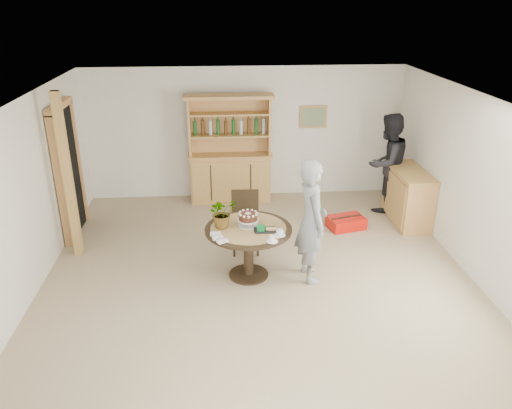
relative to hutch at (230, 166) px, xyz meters
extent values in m
plane|color=tan|center=(0.30, -3.24, -0.69)|extent=(7.00, 7.00, 0.00)
cube|color=white|center=(0.30, 0.26, 0.56)|extent=(6.00, 0.04, 2.50)
cube|color=white|center=(-2.70, -3.24, 0.56)|extent=(0.04, 7.00, 2.50)
cube|color=white|center=(3.30, -3.24, 0.56)|extent=(0.04, 7.00, 2.50)
cube|color=white|center=(0.30, -3.24, 1.81)|extent=(6.00, 7.00, 0.04)
cube|color=tan|center=(1.60, 0.23, 0.86)|extent=(0.52, 0.03, 0.42)
cube|color=#59724C|center=(1.60, 0.21, 0.86)|extent=(0.44, 0.02, 0.34)
cube|color=black|center=(-2.64, -1.24, 0.36)|extent=(0.10, 0.90, 2.10)
cube|color=tan|center=(-2.62, -1.74, 0.36)|extent=(0.12, 0.10, 2.10)
cube|color=tan|center=(-2.62, -0.74, 0.36)|extent=(0.12, 0.10, 2.10)
cube|color=tan|center=(-2.62, -1.24, 1.44)|extent=(0.12, 1.10, 0.10)
cube|color=tan|center=(-2.40, -2.04, 0.56)|extent=(0.12, 0.12, 2.50)
cube|color=tan|center=(0.00, 0.00, -0.24)|extent=(1.50, 0.50, 0.90)
cube|color=tan|center=(0.00, 0.00, 0.23)|extent=(1.56, 0.54, 0.04)
cube|color=tan|center=(0.00, 0.10, 0.78)|extent=(1.50, 0.04, 1.06)
cube|color=tan|center=(-0.73, -0.05, 0.78)|extent=(0.04, 0.34, 1.06)
cube|color=tan|center=(0.73, -0.05, 0.78)|extent=(0.04, 0.34, 1.06)
cube|color=tan|center=(0.00, -0.05, 0.61)|extent=(1.44, 0.32, 0.03)
cube|color=tan|center=(0.00, -0.05, 1.01)|extent=(1.44, 0.32, 0.03)
cube|color=tan|center=(0.00, -0.05, 1.32)|extent=(1.62, 0.40, 0.06)
cylinder|color=#194C1E|center=(-0.56, -0.05, 0.77)|extent=(0.07, 0.07, 0.28)
cylinder|color=#4C2D14|center=(-0.40, -0.05, 0.77)|extent=(0.07, 0.07, 0.28)
cylinder|color=#B2BFB2|center=(-0.24, -0.05, 0.77)|extent=(0.07, 0.07, 0.28)
cylinder|color=#194C1E|center=(-0.08, -0.05, 0.77)|extent=(0.07, 0.07, 0.28)
cylinder|color=#4C2D14|center=(0.08, -0.05, 0.77)|extent=(0.07, 0.07, 0.28)
cylinder|color=#B2BFB2|center=(0.24, -0.05, 0.77)|extent=(0.07, 0.07, 0.28)
cylinder|color=#194C1E|center=(0.40, -0.05, 0.77)|extent=(0.07, 0.07, 0.28)
cylinder|color=#4C2D14|center=(0.56, -0.05, 0.77)|extent=(0.07, 0.07, 0.28)
cube|color=tan|center=(3.04, -1.24, -0.24)|extent=(0.50, 1.20, 0.90)
cube|color=tan|center=(3.04, -1.24, 0.23)|extent=(0.54, 1.26, 0.04)
cylinder|color=black|center=(0.17, -2.88, 0.04)|extent=(1.20, 1.20, 0.04)
cylinder|color=black|center=(0.17, -2.88, -0.33)|extent=(0.14, 0.14, 0.70)
cylinder|color=black|center=(0.17, -2.88, -0.67)|extent=(0.56, 0.56, 0.03)
cylinder|color=tan|center=(0.17, -2.88, 0.07)|extent=(1.04, 1.04, 0.01)
cube|color=black|center=(0.17, -2.13, -0.24)|extent=(0.43, 0.43, 0.04)
cube|color=black|center=(0.17, -1.94, 0.01)|extent=(0.42, 0.04, 0.46)
cube|color=black|center=(0.17, -1.94, 0.23)|extent=(0.42, 0.05, 0.05)
cube|color=black|center=(-0.02, -2.30, -0.47)|extent=(0.04, 0.03, 0.44)
cube|color=black|center=(0.34, -2.31, -0.47)|extent=(0.04, 0.03, 0.44)
cube|color=black|center=(-0.01, -1.94, -0.47)|extent=(0.04, 0.04, 0.44)
cube|color=black|center=(0.35, -1.95, -0.47)|extent=(0.04, 0.04, 0.44)
cylinder|color=white|center=(0.17, -2.83, 0.08)|extent=(0.28, 0.28, 0.01)
cylinder|color=white|center=(0.17, -2.83, 0.12)|extent=(0.05, 0.05, 0.08)
cylinder|color=white|center=(0.17, -2.83, 0.16)|extent=(0.30, 0.30, 0.01)
cylinder|color=#4C2515|center=(0.17, -2.83, 0.21)|extent=(0.26, 0.26, 0.09)
cylinder|color=white|center=(0.17, -2.83, 0.26)|extent=(0.08, 0.08, 0.01)
sphere|color=white|center=(0.29, -2.83, 0.26)|extent=(0.04, 0.04, 0.04)
sphere|color=white|center=(0.27, -2.77, 0.26)|extent=(0.04, 0.04, 0.04)
sphere|color=white|center=(0.23, -2.72, 0.26)|extent=(0.04, 0.04, 0.04)
sphere|color=white|center=(0.17, -2.71, 0.26)|extent=(0.04, 0.04, 0.04)
sphere|color=white|center=(0.11, -2.72, 0.26)|extent=(0.04, 0.04, 0.04)
sphere|color=white|center=(0.06, -2.77, 0.26)|extent=(0.04, 0.04, 0.04)
sphere|color=white|center=(0.05, -2.83, 0.26)|extent=(0.04, 0.04, 0.04)
sphere|color=white|center=(0.06, -2.89, 0.26)|extent=(0.04, 0.04, 0.04)
sphere|color=white|center=(0.11, -2.93, 0.26)|extent=(0.04, 0.04, 0.04)
sphere|color=white|center=(0.17, -2.95, 0.26)|extent=(0.04, 0.04, 0.04)
sphere|color=white|center=(0.23, -2.93, 0.26)|extent=(0.04, 0.04, 0.04)
sphere|color=white|center=(0.27, -2.89, 0.26)|extent=(0.04, 0.04, 0.04)
imported|color=#3F7233|center=(-0.18, -2.83, 0.28)|extent=(0.47, 0.44, 0.42)
cube|color=black|center=(0.39, -3.00, 0.08)|extent=(0.30, 0.20, 0.01)
cube|color=#0D7C2C|center=(0.33, -3.00, 0.11)|extent=(0.10, 0.10, 0.06)
cube|color=#0D7C2C|center=(0.33, -3.00, 0.15)|extent=(0.11, 0.02, 0.01)
cylinder|color=white|center=(0.57, -3.16, 0.08)|extent=(0.15, 0.15, 0.01)
imported|color=white|center=(0.57, -3.16, 0.12)|extent=(0.10, 0.10, 0.08)
cylinder|color=white|center=(0.45, -3.33, 0.08)|extent=(0.15, 0.15, 0.01)
imported|color=white|center=(0.45, -3.33, 0.12)|extent=(0.08, 0.08, 0.07)
cube|color=white|center=(-0.28, -3.08, 0.09)|extent=(0.14, 0.08, 0.03)
cube|color=white|center=(-0.25, -3.20, 0.09)|extent=(0.16, 0.11, 0.03)
cube|color=white|center=(-0.19, -3.30, 0.09)|extent=(0.16, 0.14, 0.03)
imported|color=gray|center=(1.02, -2.98, 0.18)|extent=(0.49, 0.68, 1.74)
imported|color=black|center=(2.80, -0.70, 0.21)|extent=(1.11, 1.05, 1.80)
cube|color=red|center=(1.93, -1.44, -0.59)|extent=(0.68, 0.54, 0.20)
cube|color=black|center=(1.93, -1.44, -0.48)|extent=(0.55, 0.18, 0.01)
camera|label=1|loc=(-0.19, -9.02, 3.02)|focal=35.00mm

